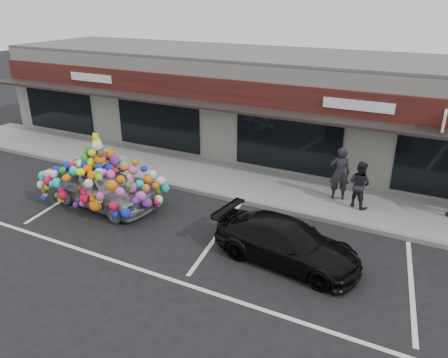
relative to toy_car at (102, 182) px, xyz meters
The scene contains 12 objects.
ground 1.82m from the toy_car, ahead, with size 90.00×90.00×0.00m, color black.
shop_building 8.47m from the toy_car, 78.95° to the left, with size 24.00×7.20×4.31m.
sidewalk 4.17m from the toy_car, 66.95° to the left, with size 26.00×3.00×0.15m, color gray.
kerb 2.88m from the toy_car, 54.75° to the left, with size 26.00×0.18×0.16m, color slate.
parking_stripe_left 1.80m from the toy_car, behind, with size 0.12×4.40×0.01m, color silver.
parking_stripe_mid 4.48m from the toy_car, ahead, with size 0.12×4.40×0.01m, color silver.
parking_stripe_right 9.84m from the toy_car, ahead, with size 0.12×4.40×0.01m, color silver.
lane_line 4.48m from the toy_car, 35.09° to the right, with size 14.00×0.12×0.01m, color silver.
toy_car is the anchor object (origin of this frame).
black_sedan 6.69m from the toy_car, ahead, with size 3.99×1.62×1.16m, color black.
pedestrian_a 7.98m from the toy_car, 28.80° to the left, with size 0.67×0.44×1.85m, color black.
pedestrian_b 8.49m from the toy_car, 24.63° to the left, with size 0.76×0.60×1.57m, color black.
Camera 1 is at (8.19, -9.79, 6.56)m, focal length 35.00 mm.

